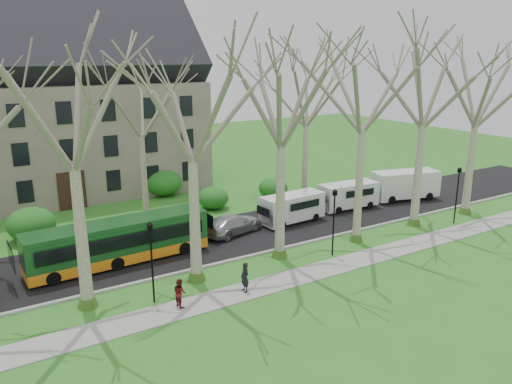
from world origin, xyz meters
TOP-DOWN VIEW (x-y plane):
  - ground at (0.00, 0.00)m, footprint 120.00×120.00m
  - sidewalk at (0.00, -2.50)m, footprint 70.00×2.00m
  - road at (0.00, 5.50)m, footprint 80.00×8.00m
  - curb at (0.00, 1.50)m, footprint 80.00×0.25m
  - building at (-6.00, 24.00)m, footprint 26.50×12.20m
  - tree_row_verge at (0.00, 0.30)m, footprint 49.00×7.00m
  - tree_row_far at (-1.33, 11.00)m, footprint 33.00×7.00m
  - lamp_row at (-0.00, -1.00)m, footprint 36.22×0.22m
  - hedges at (-4.67, 14.00)m, footprint 30.60×8.60m
  - bus_follow at (-5.99, 4.88)m, footprint 11.09×2.77m
  - sedan at (2.45, 5.77)m, footprint 5.17×3.19m
  - van_a at (7.50, 5.54)m, footprint 5.14×2.14m
  - van_b at (13.50, 5.97)m, footprint 5.13×2.22m
  - van_c at (19.63, 5.47)m, footprint 6.16×3.53m
  - pedestrian_a at (-1.41, -2.55)m, footprint 0.41×0.61m
  - pedestrian_b at (-5.06, -2.22)m, footprint 0.67×0.81m

SIDE VIEW (x-z plane):
  - ground at x=0.00m, z-range 0.00..0.00m
  - sidewalk at x=0.00m, z-range 0.00..0.06m
  - road at x=0.00m, z-range 0.00..0.06m
  - curb at x=0.00m, z-range 0.00..0.14m
  - sedan at x=2.45m, z-range 0.06..1.46m
  - pedestrian_b at x=-5.06m, z-range 0.06..1.56m
  - pedestrian_a at x=-1.41m, z-range 0.06..1.71m
  - hedges at x=-4.67m, z-range 0.00..2.00m
  - van_b at x=13.50m, z-range 0.06..2.24m
  - van_a at x=7.50m, z-range 0.06..2.26m
  - van_c at x=19.63m, z-range 0.06..2.60m
  - bus_follow at x=-5.99m, z-range 0.06..2.81m
  - lamp_row at x=0.00m, z-range 0.42..4.72m
  - tree_row_far at x=-1.33m, z-range 0.00..12.00m
  - tree_row_verge at x=0.00m, z-range 0.00..14.00m
  - building at x=-6.00m, z-range 0.07..16.07m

